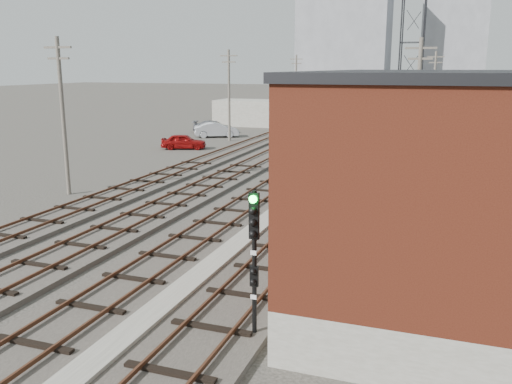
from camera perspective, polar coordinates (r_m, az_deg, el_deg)
The scene contains 23 objects.
ground at distance 66.57m, azimuth 12.32°, elevation 6.42°, with size 320.00×320.00×0.00m, color #282621.
track_right at distance 45.59m, azimuth 11.98°, elevation 3.63°, with size 3.20×90.00×0.39m.
track_mid_right at distance 46.28m, azimuth 7.06°, elevation 3.95°, with size 3.20×90.00×0.39m.
track_mid_left at distance 47.29m, azimuth 2.32°, elevation 4.23°, with size 3.20×90.00×0.39m.
track_left at distance 48.61m, azimuth -2.21°, elevation 4.47°, with size 3.20×90.00×0.39m.
platform_curb at distance 22.34m, azimuth -2.07°, elevation -5.80°, with size 0.90×28.00×0.26m, color gray.
brick_building at distance 18.04m, azimuth 16.50°, elevation 0.62°, with size 6.54×12.20×7.22m.
lattice_tower at distance 40.74m, azimuth 15.97°, elevation 12.78°, with size 1.60×1.60×15.00m.
utility_pole_left_a at distance 33.13m, azimuth -19.67°, elevation 7.89°, with size 1.80×0.24×9.00m.
utility_pole_left_b at distance 54.81m, azimuth -2.85°, elevation 10.37°, with size 1.80×0.24×9.00m.
utility_pole_left_c at distance 78.49m, azimuth 4.23°, elevation 11.15°, with size 1.80×0.24×9.00m.
utility_pole_right_a at distance 33.78m, azimuth 16.57°, elevation 8.19°, with size 1.80×0.24×9.00m.
utility_pole_right_b at distance 63.72m, azimuth 18.18°, elevation 10.12°, with size 1.80×0.24×9.00m.
apartment_left at distance 143.29m, azimuth 9.29°, elevation 15.95°, with size 22.00×14.00×30.00m, color gray.
apartment_right at distance 155.74m, azimuth 20.06°, elevation 14.37°, with size 16.00×12.00×26.00m, color gray.
shed_left at distance 70.24m, azimuth -0.80°, elevation 8.35°, with size 8.00×5.00×3.20m, color gray.
shed_right at distance 75.83m, azimuth 20.22°, elevation 8.21°, with size 6.00×6.00×4.00m, color gray.
signal_mast at distance 14.51m, azimuth -0.21°, elevation -6.47°, with size 0.40×0.42×4.21m.
switch_stand at distance 46.55m, azimuth 7.81°, elevation 4.71°, with size 0.42×0.42×1.47m.
site_trailer at distance 66.84m, azimuth 9.14°, elevation 7.81°, with size 6.83×3.14×2.84m.
car_red at distance 50.02m, azimuth -7.62°, elevation 5.29°, with size 1.64×4.07×1.39m, color maroon.
car_silver at distance 58.22m, azimuth -4.17°, elevation 6.53°, with size 1.64×4.70×1.55m, color #ACAEB4.
car_grey at distance 62.15m, azimuth -4.47°, elevation 6.86°, with size 1.91×4.71×1.37m, color slate.
Camera 1 is at (8.32, -5.64, 7.34)m, focal length 38.00 mm.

